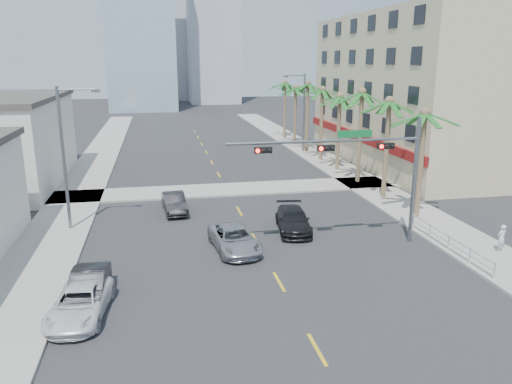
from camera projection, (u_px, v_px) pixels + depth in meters
ground at (302, 323)px, 20.54m from camera, size 260.00×260.00×0.00m
sidewalk_right at (373, 188)px, 41.74m from camera, size 4.00×120.00×0.15m
sidewalk_left at (72, 204)px, 37.25m from camera, size 4.00×120.00×0.15m
sidewalk_cross at (228, 190)px, 41.39m from camera, size 80.00×4.00×0.15m
building_right at (428, 90)px, 51.19m from camera, size 15.25×28.00×15.00m
tower_far_center at (162, 19)px, 133.16m from camera, size 16.00×16.00×42.00m
traffic_signal_mast at (364, 160)px, 27.87m from camera, size 11.12×0.54×7.20m
palm_tree_0 at (425, 114)px, 32.28m from camera, size 4.80×4.80×7.80m
palm_tree_1 at (389, 102)px, 37.13m from camera, size 4.80×4.80×8.16m
palm_tree_2 at (362, 93)px, 41.97m from camera, size 4.80×4.80×8.52m
palm_tree_3 at (340, 97)px, 47.08m from camera, size 4.80×4.80×7.80m
palm_tree_4 at (322, 90)px, 51.92m from camera, size 4.80×4.80×8.16m
palm_tree_5 at (308, 85)px, 56.76m from camera, size 4.80×4.80×8.52m
palm_tree_6 at (296, 88)px, 61.87m from camera, size 4.80×4.80×7.80m
palm_tree_7 at (285, 84)px, 66.72m from camera, size 4.80×4.80×8.16m
streetlight_left at (67, 152)px, 30.47m from camera, size 2.55×0.25×9.00m
streetlight_right at (302, 109)px, 57.35m from camera, size 2.55×0.25×9.00m
guardrail at (449, 241)px, 27.99m from camera, size 0.08×8.08×1.00m
car_parked_mid at (89, 287)px, 22.18m from camera, size 1.64×4.37×1.43m
car_parked_far at (80, 303)px, 20.83m from camera, size 2.63×4.82×1.28m
car_lane_left at (174, 203)px, 35.32m from camera, size 1.80×4.29×1.38m
car_lane_center at (234, 239)px, 28.22m from camera, size 2.76×5.10×1.36m
car_lane_right at (293, 220)px, 31.47m from camera, size 2.60×5.04×1.40m
pedestrian at (501, 238)px, 27.60m from camera, size 0.65×0.51×1.57m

